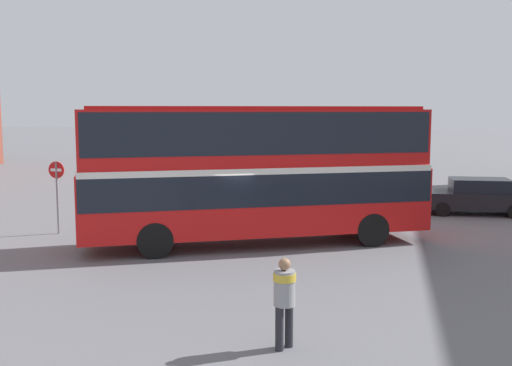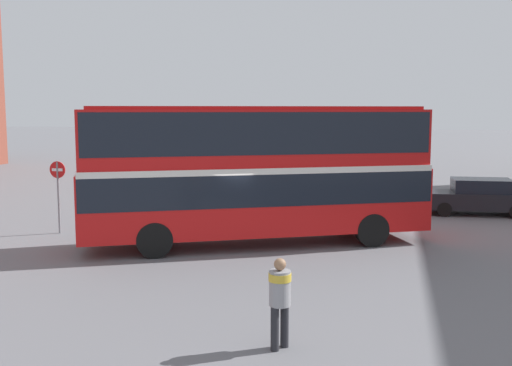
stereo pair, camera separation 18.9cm
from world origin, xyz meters
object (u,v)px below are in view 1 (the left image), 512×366
Objects in this scene: double_decker_bus at (256,166)px; pedestrian_foreground at (284,294)px; parked_car_kerb_near at (476,196)px; no_entry_sign at (57,186)px; parked_car_kerb_far at (373,180)px.

double_decker_bus reaches higher than pedestrian_foreground.
pedestrian_foreground is (2.37, -8.42, -1.56)m from double_decker_bus.
parked_car_kerb_near is 1.79× the size of no_entry_sign.
parked_car_kerb_far is at bearing 49.75° from double_decker_bus.
no_entry_sign is at bearing 153.58° from double_decker_bus.
pedestrian_foreground is at bearing 68.10° from parked_car_kerb_near.
double_decker_bus is 7.34m from no_entry_sign.
no_entry_sign reaches higher than pedestrian_foreground.
parked_car_kerb_far is 1.69× the size of no_entry_sign.
parked_car_kerb_near is 7.13m from parked_car_kerb_far.
double_decker_bus is 8.89m from pedestrian_foreground.
no_entry_sign is (-7.29, 0.14, -0.88)m from double_decker_bus.
pedestrian_foreground is 0.37× the size of parked_car_kerb_near.
no_entry_sign is (-10.80, -13.06, 1.01)m from parked_car_kerb_far.
no_entry_sign is at bearing 23.36° from parked_car_kerb_near.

